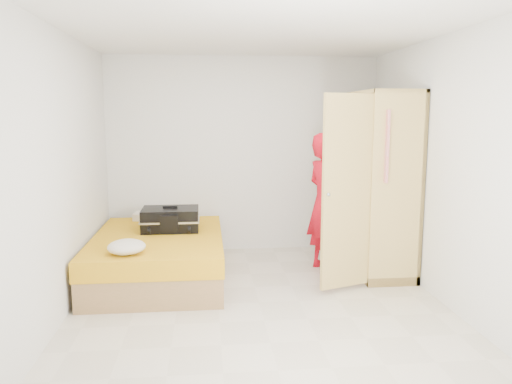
{
  "coord_description": "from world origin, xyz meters",
  "views": [
    {
      "loc": [
        -0.5,
        -4.68,
        1.85
      ],
      "look_at": [
        0.04,
        0.68,
        1.0
      ],
      "focal_mm": 35.0,
      "sensor_mm": 36.0,
      "label": 1
    }
  ],
  "objects": [
    {
      "name": "wardrobe",
      "position": [
        1.45,
        0.85,
        1.0
      ],
      "size": [
        1.14,
        1.38,
        2.1
      ],
      "color": "tan",
      "rests_on": "ground"
    },
    {
      "name": "bed",
      "position": [
        -1.05,
        0.85,
        0.25
      ],
      "size": [
        1.42,
        2.02,
        0.5
      ],
      "color": "#A07548",
      "rests_on": "ground"
    },
    {
      "name": "person",
      "position": [
        0.89,
        0.97,
        0.82
      ],
      "size": [
        0.55,
        0.69,
        1.63
      ],
      "primitive_type": "imported",
      "rotation": [
        0.0,
        0.0,
        1.88
      ],
      "color": "red",
      "rests_on": "ground"
    },
    {
      "name": "round_cushion",
      "position": [
        -1.28,
        0.12,
        0.57
      ],
      "size": [
        0.37,
        0.37,
        0.14
      ],
      "primitive_type": "ellipsoid",
      "color": "silver",
      "rests_on": "bed"
    },
    {
      "name": "room",
      "position": [
        0.0,
        0.0,
        1.3
      ],
      "size": [
        4.0,
        4.02,
        2.6
      ],
      "color": "beige",
      "rests_on": "ground"
    },
    {
      "name": "suitcase",
      "position": [
        -0.93,
        1.09,
        0.63
      ],
      "size": [
        0.67,
        0.5,
        0.29
      ],
      "rotation": [
        0.0,
        0.0,
        0.0
      ],
      "color": "black",
      "rests_on": "bed"
    },
    {
      "name": "pillow",
      "position": [
        -1.18,
        1.7,
        0.55
      ],
      "size": [
        0.53,
        0.32,
        0.09
      ],
      "primitive_type": "cube",
      "rotation": [
        0.0,
        0.0,
        -0.15
      ],
      "color": "silver",
      "rests_on": "bed"
    }
  ]
}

